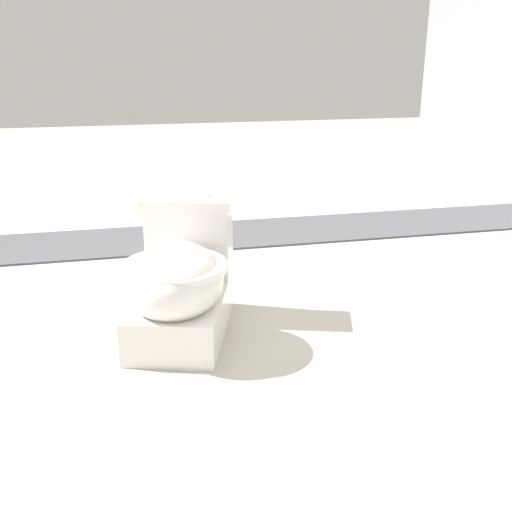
% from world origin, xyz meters
% --- Properties ---
extents(ground_plane, '(14.00, 14.00, 0.00)m').
position_xyz_m(ground_plane, '(0.00, 0.00, 0.00)').
color(ground_plane, '#B7B2A8').
extents(gravel_strip, '(0.56, 8.00, 0.01)m').
position_xyz_m(gravel_strip, '(-1.26, 0.50, 0.01)').
color(gravel_strip, '#4C4C51').
rests_on(gravel_strip, ground).
extents(toilet, '(0.71, 0.54, 0.52)m').
position_xyz_m(toilet, '(-0.01, 0.13, 0.22)').
color(toilet, white).
rests_on(toilet, ground).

